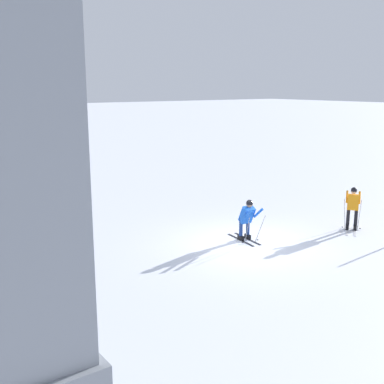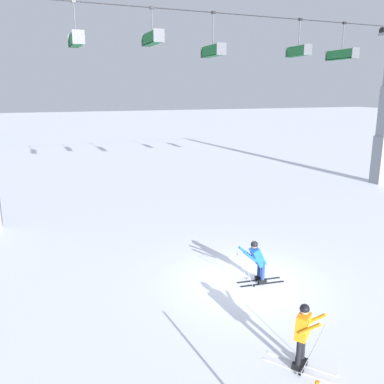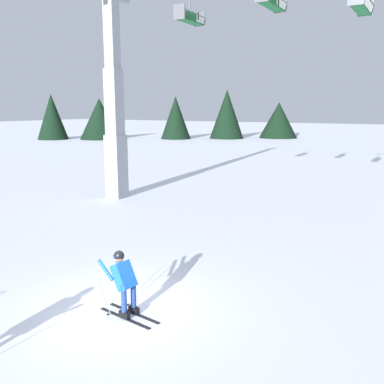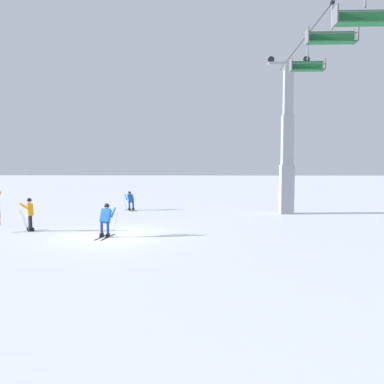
{
  "view_description": "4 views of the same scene",
  "coord_description": "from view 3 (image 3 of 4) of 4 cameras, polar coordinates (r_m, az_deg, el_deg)",
  "views": [
    {
      "loc": [
        -12.1,
        11.1,
        5.5
      ],
      "look_at": [
        0.17,
        2.32,
        2.15
      ],
      "focal_mm": 45.2,
      "sensor_mm": 36.0,
      "label": 1
    },
    {
      "loc": [
        -6.64,
        -11.18,
        6.42
      ],
      "look_at": [
        -0.44,
        3.95,
        2.36
      ],
      "focal_mm": 37.77,
      "sensor_mm": 36.0,
      "label": 2
    },
    {
      "loc": [
        6.35,
        -7.42,
        4.81
      ],
      "look_at": [
        0.76,
        2.17,
        2.6
      ],
      "focal_mm": 39.71,
      "sensor_mm": 36.0,
      "label": 3
    },
    {
      "loc": [
        17.03,
        4.37,
        3.21
      ],
      "look_at": [
        -0.35,
        3.8,
        2.05
      ],
      "focal_mm": 34.32,
      "sensor_mm": 36.0,
      "label": 4
    }
  ],
  "objects": [
    {
      "name": "chairlift_seat_middle",
      "position": [
        18.21,
        21.55,
        22.69
      ],
      "size": [
        0.61,
        2.14,
        2.34
      ],
      "color": "black"
    },
    {
      "name": "tree_line_ridge",
      "position": [
        67.78,
        -2.62,
        9.96
      ],
      "size": [
        34.55,
        25.96,
        7.62
      ],
      "color": "black",
      "rests_on": "ground_plane"
    },
    {
      "name": "ground_plane",
      "position": [
        10.88,
        -9.57,
        -15.14
      ],
      "size": [
        260.0,
        260.0,
        0.0
      ],
      "primitive_type": "plane",
      "color": "white"
    },
    {
      "name": "skier_carving_main",
      "position": [
        10.22,
        -9.18,
        -11.38
      ],
      "size": [
        1.66,
        0.75,
        1.68
      ],
      "color": "black",
      "rests_on": "ground_plane"
    },
    {
      "name": "lift_tower_near",
      "position": [
        23.04,
        -10.36,
        10.1
      ],
      "size": [
        0.89,
        2.83,
        10.75
      ],
      "color": "gray",
      "rests_on": "ground_plane"
    },
    {
      "name": "chairlift_seat_nearest",
      "position": [
        20.79,
        -0.46,
        22.61
      ],
      "size": [
        0.61,
        1.89,
        2.08
      ],
      "color": "black"
    },
    {
      "name": "chairlift_seat_second",
      "position": [
        19.2,
        10.42,
        24.01
      ],
      "size": [
        0.61,
        2.24,
        1.84
      ],
      "color": "black"
    }
  ]
}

